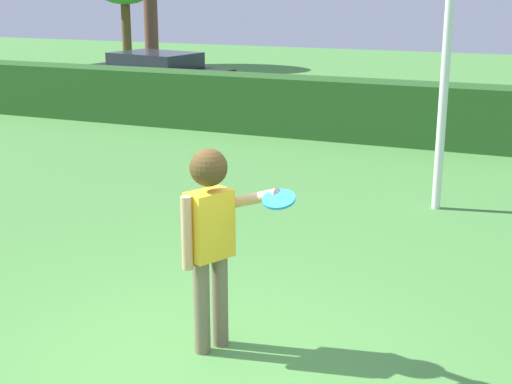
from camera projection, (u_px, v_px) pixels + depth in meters
ground_plane at (209, 369)px, 6.04m from camera, size 60.00×60.00×0.00m
person at (210, 227)px, 6.08m from camera, size 0.83×0.52×1.78m
frisbee at (279, 199)px, 5.67m from camera, size 0.26×0.25×0.11m
hedge_row at (423, 115)px, 14.26m from camera, size 25.74×0.90×1.20m
parked_car_black at (156, 73)px, 20.06m from camera, size 4.45×2.47×1.25m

